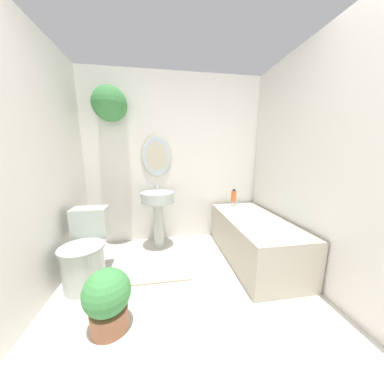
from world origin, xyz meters
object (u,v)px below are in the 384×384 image
at_px(toilet, 86,253).
at_px(pedestal_sink, 158,205).
at_px(bathtub, 253,237).
at_px(potted_plant, 108,299).
at_px(shampoo_bottle, 234,196).

height_order(toilet, pedestal_sink, pedestal_sink).
distance_m(pedestal_sink, bathtub, 1.31).
bearing_deg(bathtub, potted_plant, -153.19).
distance_m(toilet, bathtub, 1.89).
xyz_separation_m(toilet, pedestal_sink, (0.72, 0.66, 0.29)).
relative_size(bathtub, potted_plant, 3.00).
xyz_separation_m(toilet, shampoo_bottle, (1.82, 0.70, 0.38)).
height_order(pedestal_sink, potted_plant, pedestal_sink).
height_order(bathtub, potted_plant, bathtub).
xyz_separation_m(bathtub, shampoo_bottle, (-0.06, 0.55, 0.41)).
relative_size(toilet, potted_plant, 1.52).
relative_size(toilet, pedestal_sink, 0.82).
distance_m(toilet, potted_plant, 0.72).
bearing_deg(toilet, pedestal_sink, 42.42).
relative_size(pedestal_sink, bathtub, 0.62).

